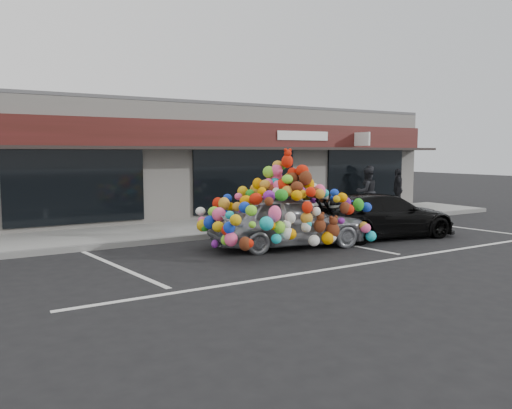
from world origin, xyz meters
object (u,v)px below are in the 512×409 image
toy_car (288,214)px  pedestrian_b (367,192)px  black_sedan (382,215)px  pedestrian_a (368,187)px  pedestrian_c (398,189)px

toy_car → pedestrian_b: toy_car is taller
toy_car → black_sedan: bearing=-83.6°
pedestrian_a → pedestrian_b: bearing=29.4°
toy_car → pedestrian_a: 8.50m
toy_car → black_sedan: (3.22, -0.23, -0.22)m
pedestrian_b → black_sedan: bearing=62.8°
toy_car → pedestrian_c: 8.98m
toy_car → pedestrian_a: size_ratio=2.62×
black_sedan → pedestrian_a: pedestrian_a is taller
black_sedan → pedestrian_a: 6.21m
pedestrian_c → pedestrian_a: bearing=-92.1°
pedestrian_a → pedestrian_c: 1.20m
pedestrian_b → pedestrian_c: 2.75m
toy_car → pedestrian_a: bearing=-47.2°
pedestrian_a → pedestrian_b: 2.33m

